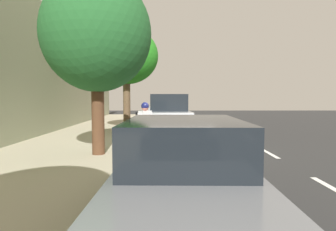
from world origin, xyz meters
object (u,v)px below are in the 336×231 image
bicycle_at_curb (150,144)px  parked_pickup_silver_second (167,115)px  street_tree_mid_block (97,35)px  parked_suv_red_nearest (170,107)px  cyclist_with_backpack (144,122)px  parked_sedan_grey_mid (184,174)px  street_tree_near_cyclist (126,56)px

bicycle_at_curb → parked_pickup_silver_second: bearing=-95.3°
street_tree_mid_block → bicycle_at_curb: bearing=-163.2°
parked_pickup_silver_second → bicycle_at_curb: bearing=84.7°
parked_suv_red_nearest → cyclist_with_backpack: size_ratio=2.84×
parked_sedan_grey_mid → cyclist_with_backpack: 5.46m
parked_suv_red_nearest → bicycle_at_curb: (0.74, 12.75, -0.66)m
parked_pickup_silver_second → street_tree_near_cyclist: 3.57m
parked_pickup_silver_second → street_tree_mid_block: (2.03, 6.18, 2.71)m
parked_pickup_silver_second → bicycle_at_curb: 5.78m
parked_pickup_silver_second → street_tree_near_cyclist: street_tree_near_cyclist is taller
parked_suv_red_nearest → street_tree_near_cyclist: street_tree_near_cyclist is taller
street_tree_mid_block → parked_suv_red_nearest: bearing=-99.7°
parked_sedan_grey_mid → street_tree_near_cyclist: bearing=-78.0°
street_tree_near_cyclist → street_tree_mid_block: size_ratio=0.99×
cyclist_with_backpack → street_tree_mid_block: size_ratio=0.32×
parked_suv_red_nearest → street_tree_mid_block: 13.64m
cyclist_with_backpack → street_tree_near_cyclist: (1.29, -5.20, 2.83)m
parked_pickup_silver_second → street_tree_near_cyclist: (2.03, 0.06, 2.93)m
parked_sedan_grey_mid → street_tree_near_cyclist: street_tree_near_cyclist is taller
bicycle_at_curb → parked_suv_red_nearest: bearing=-93.3°
parked_suv_red_nearest → street_tree_mid_block: street_tree_mid_block is taller
parked_sedan_grey_mid → street_tree_mid_block: (2.24, -4.45, 2.86)m
parked_suv_red_nearest → parked_pickup_silver_second: bearing=88.3°
bicycle_at_curb → street_tree_mid_block: bearing=16.8°
cyclist_with_backpack → street_tree_mid_block: bearing=35.6°
parked_sedan_grey_mid → street_tree_mid_block: size_ratio=0.86×
bicycle_at_curb → cyclist_with_backpack: (0.22, -0.47, 0.64)m
parked_suv_red_nearest → street_tree_mid_block: (2.25, 13.20, 2.59)m
cyclist_with_backpack → parked_sedan_grey_mid: bearing=100.1°
parked_pickup_silver_second → parked_sedan_grey_mid: size_ratio=1.22×
cyclist_with_backpack → street_tree_mid_block: street_tree_mid_block is taller
parked_suv_red_nearest → street_tree_mid_block: bearing=80.3°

